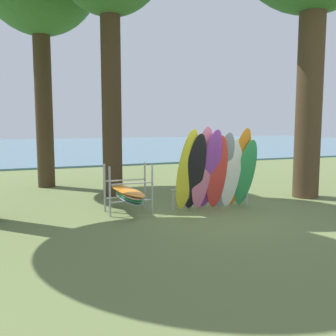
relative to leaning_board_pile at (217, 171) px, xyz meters
name	(u,v)px	position (x,y,z in m)	size (l,w,h in m)	color
ground_plane	(216,217)	(-0.36, -0.64, -1.03)	(80.00, 80.00, 0.00)	olive
lake_water	(67,146)	(-0.36, 29.08, -0.98)	(80.00, 36.00, 0.10)	slate
leaning_board_pile	(217,171)	(0.00, 0.00, 0.00)	(2.35, 1.00, 2.23)	yellow
board_storage_rack	(128,193)	(-2.23, 0.61, -0.54)	(1.15, 2.13, 1.25)	#9EA0A5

